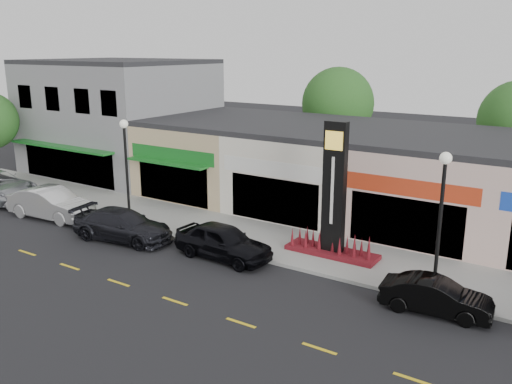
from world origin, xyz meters
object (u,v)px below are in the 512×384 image
(lamp_east_near, at_px, (441,210))
(car_white_van, at_px, (51,203))
(car_black_sedan, at_px, (223,241))
(lamp_west_near, at_px, (126,161))
(car_black_conv, at_px, (436,296))
(pylon_sign, at_px, (333,209))
(car_dark_sedan, at_px, (123,225))

(lamp_east_near, bearing_deg, car_white_van, -175.77)
(car_black_sedan, bearing_deg, car_white_van, 94.59)
(lamp_west_near, distance_m, car_black_conv, 16.65)
(lamp_west_near, height_order, pylon_sign, pylon_sign)
(pylon_sign, relative_size, car_black_conv, 1.56)
(car_dark_sedan, bearing_deg, car_white_van, 78.68)
(car_white_van, bearing_deg, lamp_west_near, -77.25)
(pylon_sign, height_order, car_dark_sedan, pylon_sign)
(lamp_west_near, relative_size, car_dark_sedan, 1.05)
(car_black_sedan, relative_size, car_black_conv, 1.20)
(lamp_east_near, relative_size, car_dark_sedan, 1.05)
(car_black_sedan, bearing_deg, pylon_sign, -53.43)
(lamp_west_near, xyz_separation_m, pylon_sign, (11.00, 1.70, -1.20))
(car_black_conv, bearing_deg, lamp_east_near, 12.85)
(car_white_van, distance_m, car_black_sedan, 11.45)
(pylon_sign, relative_size, car_white_van, 1.16)
(pylon_sign, xyz_separation_m, car_black_conv, (5.37, -2.80, -1.64))
(car_white_van, xyz_separation_m, car_black_sedan, (11.44, 0.46, -0.06))
(lamp_east_near, xyz_separation_m, car_dark_sedan, (-14.58, -1.82, -2.72))
(car_white_van, height_order, car_dark_sedan, car_white_van)
(lamp_west_near, bearing_deg, car_dark_sedan, -52.00)
(lamp_west_near, xyz_separation_m, car_white_van, (-4.48, -1.51, -2.62))
(pylon_sign, bearing_deg, car_dark_sedan, -159.82)
(car_dark_sedan, distance_m, car_black_sedan, 5.59)
(car_dark_sedan, relative_size, car_black_sedan, 1.12)
(car_black_sedan, distance_m, car_black_conv, 9.41)
(pylon_sign, height_order, car_black_conv, pylon_sign)
(lamp_east_near, xyz_separation_m, car_black_conv, (0.37, -1.10, -2.84))
(lamp_west_near, xyz_separation_m, car_black_sedan, (6.96, -1.06, -2.69))
(car_white_van, bearing_deg, car_black_sedan, -93.62)
(lamp_west_near, height_order, car_black_conv, lamp_west_near)
(car_white_van, xyz_separation_m, car_black_conv, (20.85, 0.41, -0.22))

